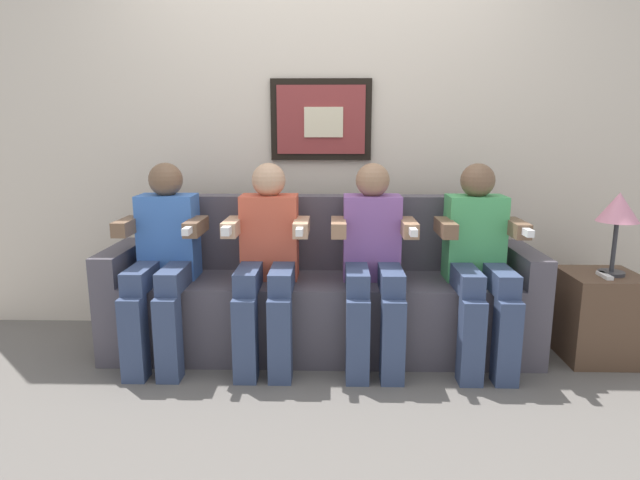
% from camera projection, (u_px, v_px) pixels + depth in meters
% --- Properties ---
extents(ground_plane, '(6.34, 6.34, 0.00)m').
position_uv_depth(ground_plane, '(319.00, 371.00, 2.94)').
color(ground_plane, '#66605B').
extents(back_wall_assembly, '(4.87, 0.10, 2.60)m').
position_uv_depth(back_wall_assembly, '(322.00, 128.00, 3.42)').
color(back_wall_assembly, beige).
rests_on(back_wall_assembly, ground_plane).
extents(couch, '(2.47, 0.58, 0.90)m').
position_uv_depth(couch, '(321.00, 298.00, 3.19)').
color(couch, '#514C56').
rests_on(couch, ground_plane).
extents(person_leftmost, '(0.46, 0.56, 1.11)m').
position_uv_depth(person_leftmost, '(163.00, 255.00, 2.99)').
color(person_leftmost, '#3F72CC').
rests_on(person_leftmost, ground_plane).
extents(person_left_center, '(0.46, 0.56, 1.11)m').
position_uv_depth(person_left_center, '(268.00, 256.00, 2.98)').
color(person_left_center, '#D8593F').
rests_on(person_left_center, ground_plane).
extents(person_right_center, '(0.46, 0.56, 1.11)m').
position_uv_depth(person_right_center, '(373.00, 257.00, 2.96)').
color(person_right_center, '#8C59A5').
rests_on(person_right_center, ground_plane).
extents(person_rightmost, '(0.46, 0.56, 1.11)m').
position_uv_depth(person_rightmost, '(479.00, 257.00, 2.95)').
color(person_rightmost, '#4CB266').
rests_on(person_rightmost, ground_plane).
extents(side_table_right, '(0.40, 0.40, 0.50)m').
position_uv_depth(side_table_right, '(598.00, 316.00, 3.06)').
color(side_table_right, brown).
rests_on(side_table_right, ground_plane).
extents(table_lamp, '(0.22, 0.22, 0.46)m').
position_uv_depth(table_lamp, '(618.00, 211.00, 2.92)').
color(table_lamp, '#333338').
rests_on(table_lamp, side_table_right).
extents(spare_remote_on_table, '(0.04, 0.13, 0.02)m').
position_uv_depth(spare_remote_on_table, '(605.00, 276.00, 2.94)').
color(spare_remote_on_table, white).
rests_on(spare_remote_on_table, side_table_right).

